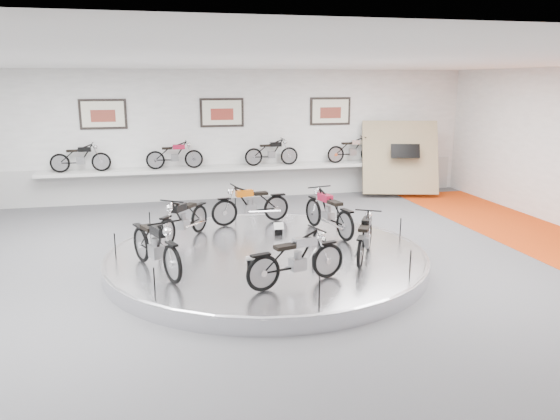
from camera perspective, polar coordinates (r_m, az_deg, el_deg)
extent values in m
plane|color=#535356|center=(10.86, -1.06, -6.33)|extent=(16.00, 16.00, 0.00)
plane|color=white|center=(10.23, -1.16, 15.28)|extent=(16.00, 16.00, 0.00)
plane|color=white|center=(17.21, -6.04, 7.77)|extent=(16.00, 0.00, 16.00)
plane|color=white|center=(4.03, 20.68, -11.81)|extent=(16.00, 0.00, 16.00)
cube|color=#BCBCBA|center=(17.39, -5.92, 3.00)|extent=(15.68, 0.04, 1.10)
cylinder|color=silver|center=(11.08, -1.40, -5.09)|extent=(6.40, 6.40, 0.30)
torus|color=#B2B2BA|center=(11.05, -1.40, -4.50)|extent=(6.40, 6.40, 0.10)
cube|color=silver|center=(17.04, -5.83, 4.33)|extent=(11.00, 0.55, 0.10)
cube|color=silver|center=(17.04, -18.01, 9.50)|extent=(1.35, 0.06, 0.88)
cube|color=silver|center=(17.12, -6.09, 10.09)|extent=(1.35, 0.06, 0.88)
cube|color=silver|center=(17.89, 5.28, 10.24)|extent=(1.35, 0.06, 0.88)
cube|color=#96805D|center=(18.02, 12.43, 5.38)|extent=(2.56, 1.52, 2.30)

